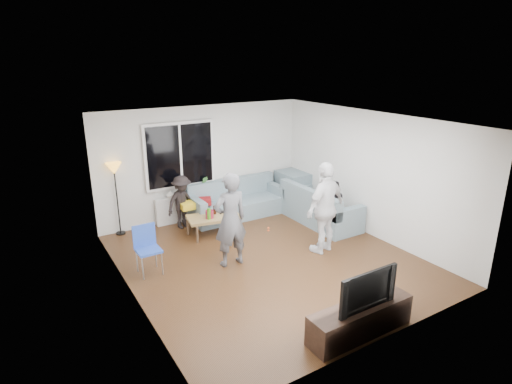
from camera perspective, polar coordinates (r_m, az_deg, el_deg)
floor at (r=7.98m, az=1.66°, el=-9.28°), size 5.00×5.50×0.04m
ceiling at (r=7.17m, az=1.85°, el=9.83°), size 5.00×5.50×0.04m
wall_back at (r=9.81m, az=-7.14°, el=4.08°), size 5.00×0.04×2.60m
wall_front at (r=5.53m, az=17.76°, el=-7.92°), size 5.00×0.04×2.60m
wall_left at (r=6.52m, az=-17.19°, el=-3.85°), size 0.04×5.50×2.60m
wall_right at (r=9.04m, az=15.26°, el=2.37°), size 0.04×5.50×2.60m
window_frame at (r=9.46m, az=-10.31°, el=4.97°), size 1.62×0.06×1.47m
window_glass at (r=9.43m, az=-10.22°, el=4.92°), size 1.50×0.02×1.35m
window_mullion at (r=9.42m, az=-10.20°, el=4.91°), size 0.05×0.03×1.35m
radiator at (r=9.78m, az=-9.82°, el=-2.17°), size 1.30×0.12×0.62m
potted_plant at (r=9.78m, az=-7.13°, el=1.05°), size 0.24×0.21×0.38m
vase at (r=9.52m, az=-11.56°, el=-0.29°), size 0.21×0.21×0.18m
sofa_back_section at (r=9.90m, az=-2.47°, el=-0.95°), size 2.30×0.85×0.85m
sofa_right_section at (r=9.62m, az=8.73°, el=-1.73°), size 2.00×0.85×0.85m
sofa_corner at (r=10.79m, az=5.53°, el=0.59°), size 0.85×0.85×0.85m
cushion_yellow at (r=9.35m, az=-9.12°, el=-1.78°), size 0.39×0.33×0.14m
cushion_red at (r=9.56m, az=-7.21°, el=-1.25°), size 0.44×0.41×0.13m
coffee_table at (r=9.03m, az=-5.72°, el=-4.46°), size 1.19×0.79×0.40m
pitcher at (r=8.84m, az=-6.34°, el=-3.02°), size 0.17×0.17×0.17m
side_chair at (r=7.55m, az=-14.40°, el=-7.75°), size 0.41×0.41×0.86m
floor_lamp at (r=9.24m, az=-18.35°, el=-0.96°), size 0.32×0.32×1.56m
player_left at (r=7.47m, az=-3.51°, el=-3.81°), size 0.64×0.42×1.73m
player_right at (r=8.07m, az=9.41°, el=-2.13°), size 1.12×0.68×1.79m
spectator_right at (r=9.27m, az=10.50°, el=-1.81°), size 0.49×0.59×1.09m
spectator_back at (r=9.32m, az=-10.02°, el=-1.34°), size 0.86×0.64×1.19m
tv_console at (r=6.13m, az=13.98°, el=-16.47°), size 1.60×0.40×0.44m
television at (r=5.87m, az=14.35°, el=-12.46°), size 0.96×0.13×0.55m
bottle_e at (r=9.20m, az=-4.26°, el=-2.05°), size 0.07×0.07×0.18m
bottle_b at (r=8.76m, az=-6.41°, el=-2.97°), size 0.08×0.08×0.24m
bottle_c at (r=9.04m, az=-5.63°, el=-2.45°), size 0.07×0.07×0.18m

